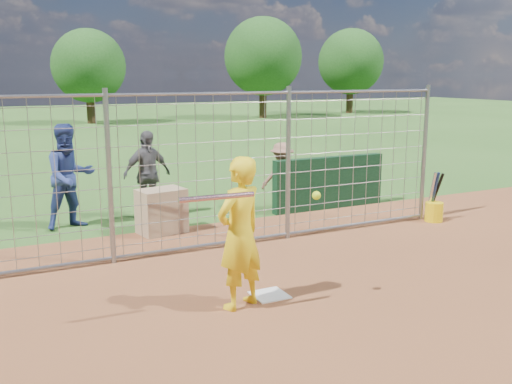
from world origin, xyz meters
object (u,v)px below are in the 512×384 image
bystander_a (70,176)px  equipment_bin (162,211)px  batter (240,233)px  bystander_c (282,176)px  bystander_b (147,174)px  bucket_with_bats (434,209)px

bystander_a → equipment_bin: bearing=-51.6°
batter → bystander_a: size_ratio=0.96×
batter → bystander_c: batter is taller
bystander_b → equipment_bin: (-0.11, -1.26, -0.46)m
bystander_b → bucket_with_bats: size_ratio=1.78×
bystander_c → bucket_with_bats: (2.09, -2.29, -0.46)m
bystander_a → bystander_c: (4.23, -0.35, -0.26)m
bystander_b → bystander_a: bearing=172.7°
bystander_b → equipment_bin: bearing=-108.6°
bystander_a → bystander_b: (1.49, 0.17, -0.10)m
equipment_bin → bystander_b: bearing=75.1°
batter → bystander_b: 4.91m
batter → bystander_c: bearing=-145.9°
bystander_c → batter: bearing=56.1°
batter → bystander_a: (-1.24, 4.73, 0.03)m
bystander_c → bystander_b: bearing=-10.2°
batter → bystander_c: size_ratio=1.32×
bystander_c → equipment_bin: size_ratio=1.75×
batter → equipment_bin: batter is taller
bucket_with_bats → equipment_bin: bearing=162.7°
bystander_c → equipment_bin: (-2.85, -0.75, -0.30)m
bucket_with_bats → bystander_a: bearing=157.4°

